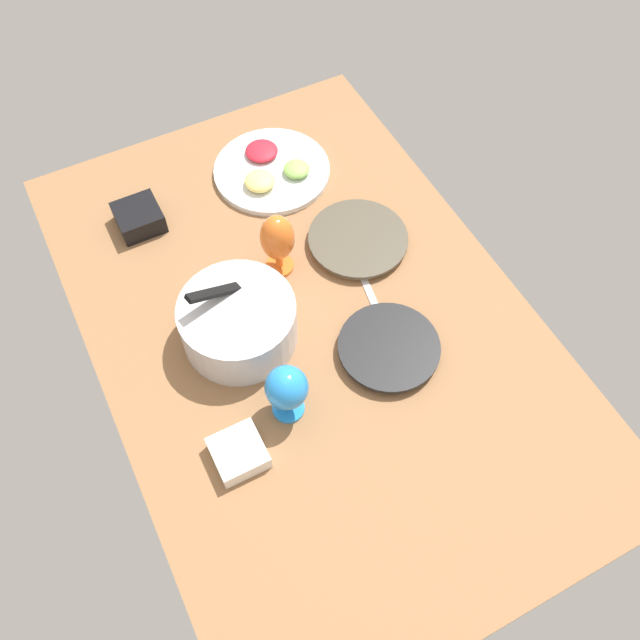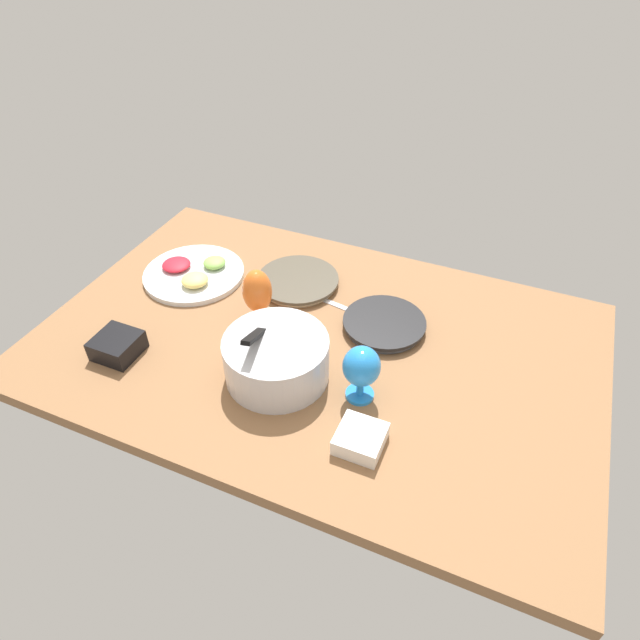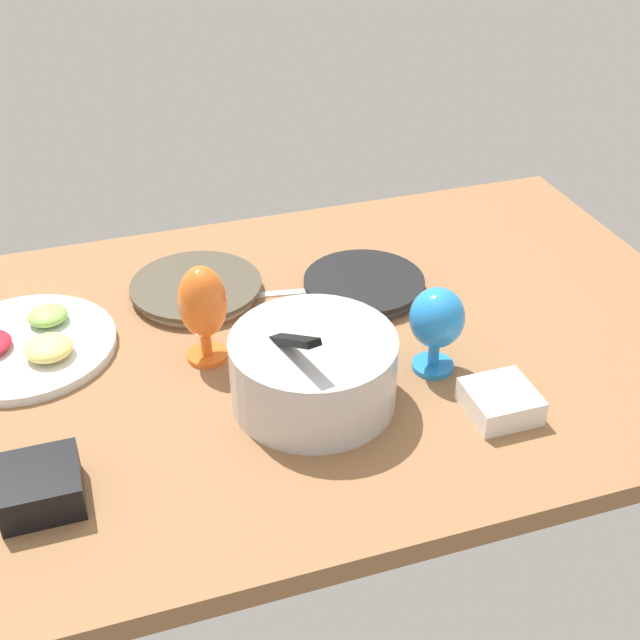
% 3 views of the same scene
% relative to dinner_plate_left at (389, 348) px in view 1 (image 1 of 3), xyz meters
% --- Properties ---
extents(ground_plane, '(1.60, 1.04, 0.04)m').
position_rel_dinner_plate_left_xyz_m(ground_plane, '(0.16, 0.13, -0.04)').
color(ground_plane, '#8C603D').
extents(dinner_plate_left, '(0.25, 0.25, 0.03)m').
position_rel_dinner_plate_left_xyz_m(dinner_plate_left, '(0.00, 0.00, 0.00)').
color(dinner_plate_left, '#4C4C51').
rests_on(dinner_plate_left, ground_plane).
extents(dinner_plate_right, '(0.27, 0.27, 0.03)m').
position_rel_dinner_plate_left_xyz_m(dinner_plate_right, '(0.33, -0.10, -0.00)').
color(dinner_plate_right, beige).
rests_on(dinner_plate_right, ground_plane).
extents(mixing_bowl, '(0.28, 0.28, 0.20)m').
position_rel_dinner_plate_left_xyz_m(mixing_bowl, '(0.21, 0.30, 0.05)').
color(mixing_bowl, silver).
rests_on(mixing_bowl, ground_plane).
extents(fruit_platter, '(0.33, 0.33, 0.05)m').
position_rel_dinner_plate_left_xyz_m(fruit_platter, '(0.67, 0.00, -0.00)').
color(fruit_platter, silver).
rests_on(fruit_platter, ground_plane).
extents(hurricane_glass_blue, '(0.10, 0.10, 0.16)m').
position_rel_dinner_plate_left_xyz_m(hurricane_glass_blue, '(-0.03, 0.28, 0.09)').
color(hurricane_glass_blue, '#2689E4').
rests_on(hurricane_glass_blue, ground_plane).
extents(hurricane_glass_orange, '(0.09, 0.09, 0.19)m').
position_rel_dinner_plate_left_xyz_m(hurricane_glass_orange, '(0.35, 0.12, 0.10)').
color(hurricane_glass_orange, orange).
rests_on(hurricane_glass_orange, ground_plane).
extents(square_bowl_black, '(0.12, 0.12, 0.06)m').
position_rel_dinner_plate_left_xyz_m(square_bowl_black, '(0.66, 0.40, 0.02)').
color(square_bowl_black, black).
rests_on(square_bowl_black, ground_plane).
extents(square_bowl_white, '(0.11, 0.11, 0.05)m').
position_rel_dinner_plate_left_xyz_m(square_bowl_white, '(-0.08, 0.43, 0.01)').
color(square_bowl_white, white).
rests_on(square_bowl_white, ground_plane).
extents(fork_by_left_plate, '(0.18, 0.05, 0.01)m').
position_rel_dinner_plate_left_xyz_m(fork_by_left_plate, '(0.18, -0.05, -0.01)').
color(fork_by_left_plate, silver).
rests_on(fork_by_left_plate, ground_plane).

